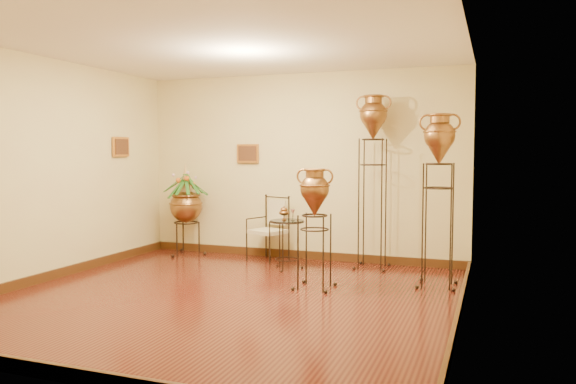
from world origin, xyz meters
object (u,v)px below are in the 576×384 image
(side_table, at_px, (287,244))
(amphora_mid, at_px, (438,199))
(amphora_tall, at_px, (373,180))
(planter_urn, at_px, (186,202))
(armchair, at_px, (268,229))

(side_table, bearing_deg, amphora_mid, -8.57)
(amphora_mid, bearing_deg, amphora_tall, 140.23)
(amphora_tall, distance_m, amphora_mid, 1.27)
(planter_urn, distance_m, side_table, 2.00)
(amphora_tall, xyz_separation_m, armchair, (-1.58, 0.00, -0.76))
(amphora_tall, bearing_deg, amphora_mid, -39.77)
(armchair, xyz_separation_m, side_table, (0.49, -0.49, -0.12))
(amphora_tall, distance_m, planter_urn, 3.00)
(amphora_mid, height_order, planter_urn, amphora_mid)
(armchair, bearing_deg, amphora_tall, 20.07)
(amphora_tall, xyz_separation_m, planter_urn, (-2.97, 0.00, -0.41))
(amphora_mid, relative_size, armchair, 2.20)
(amphora_tall, height_order, side_table, amphora_tall)
(amphora_mid, xyz_separation_m, armchair, (-2.54, 0.80, -0.58))
(planter_urn, relative_size, armchair, 1.56)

